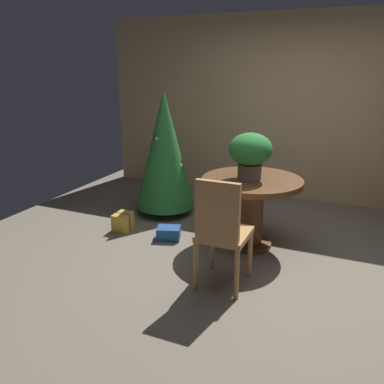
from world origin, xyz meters
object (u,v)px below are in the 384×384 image
object	(u,v)px
wooden_chair_near	(222,229)
gift_box_gold	(123,222)
holiday_tree	(165,150)
flower_vase	(250,152)
gift_box_blue	(169,233)
round_dining_table	(251,199)

from	to	relation	value
wooden_chair_near	gift_box_gold	size ratio (longest dim) A/B	3.94
holiday_tree	gift_box_gold	xyz separation A→B (m)	(-0.20, -0.73, -0.75)
flower_vase	holiday_tree	world-z (taller)	holiday_tree
holiday_tree	gift_box_blue	bearing A→B (deg)	-60.86
flower_vase	gift_box_gold	world-z (taller)	flower_vase
gift_box_gold	flower_vase	bearing A→B (deg)	6.13
flower_vase	wooden_chair_near	world-z (taller)	flower_vase
round_dining_table	holiday_tree	bearing A→B (deg)	157.61
wooden_chair_near	gift_box_blue	bearing A→B (deg)	140.13
wooden_chair_near	holiday_tree	bearing A→B (deg)	131.20
gift_box_blue	flower_vase	bearing A→B (deg)	11.60
wooden_chair_near	gift_box_blue	distance (m)	1.26
wooden_chair_near	holiday_tree	world-z (taller)	holiday_tree
holiday_tree	wooden_chair_near	bearing A→B (deg)	-48.80
wooden_chair_near	round_dining_table	bearing A→B (deg)	90.00
round_dining_table	gift_box_blue	size ratio (longest dim) A/B	3.43
wooden_chair_near	gift_box_gold	xyz separation A→B (m)	(-1.51, 0.76, -0.46)
round_dining_table	gift_box_blue	distance (m)	1.03
round_dining_table	holiday_tree	distance (m)	1.45
gift_box_blue	round_dining_table	bearing A→B (deg)	13.47
wooden_chair_near	gift_box_gold	world-z (taller)	wooden_chair_near
flower_vase	holiday_tree	size ratio (longest dim) A/B	0.30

